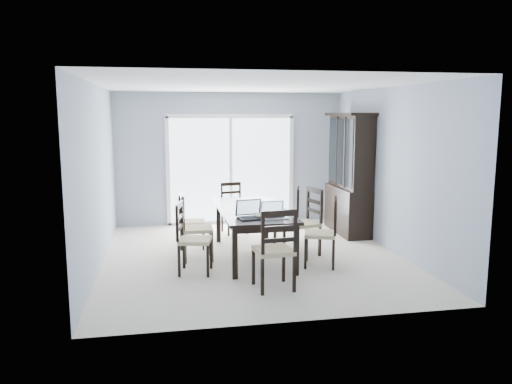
% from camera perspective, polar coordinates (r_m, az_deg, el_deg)
% --- Properties ---
extents(floor, '(5.00, 5.00, 0.00)m').
position_cam_1_polar(floor, '(7.77, -0.38, -7.37)').
color(floor, silver).
rests_on(floor, ground).
extents(ceiling, '(5.00, 5.00, 0.00)m').
position_cam_1_polar(ceiling, '(7.47, -0.40, 12.14)').
color(ceiling, white).
rests_on(ceiling, back_wall).
extents(back_wall, '(4.50, 0.02, 2.60)m').
position_cam_1_polar(back_wall, '(9.97, -2.93, 3.84)').
color(back_wall, '#939FB0').
rests_on(back_wall, floor).
extents(wall_left, '(0.02, 5.00, 2.60)m').
position_cam_1_polar(wall_left, '(7.46, -17.68, 1.72)').
color(wall_left, '#939FB0').
rests_on(wall_left, floor).
extents(wall_right, '(0.02, 5.00, 2.60)m').
position_cam_1_polar(wall_right, '(8.21, 15.27, 2.45)').
color(wall_right, '#939FB0').
rests_on(wall_right, floor).
extents(balcony, '(4.50, 2.00, 0.10)m').
position_cam_1_polar(balcony, '(11.15, -3.56, -2.65)').
color(balcony, gray).
rests_on(balcony, ground).
extents(railing, '(4.50, 0.06, 1.10)m').
position_cam_1_polar(railing, '(12.03, -4.17, 1.09)').
color(railing, '#99999E').
rests_on(railing, balcony).
extents(dining_table, '(1.00, 2.20, 0.75)m').
position_cam_1_polar(dining_table, '(7.61, -0.39, -2.50)').
color(dining_table, black).
rests_on(dining_table, floor).
extents(china_hutch, '(0.50, 1.38, 2.20)m').
position_cam_1_polar(china_hutch, '(9.29, 10.61, 1.91)').
color(china_hutch, black).
rests_on(china_hutch, floor).
extents(sliding_door, '(2.52, 0.05, 2.18)m').
position_cam_1_polar(sliding_door, '(9.97, -2.90, 2.60)').
color(sliding_door, silver).
rests_on(sliding_door, floor).
extents(chair_left_near, '(0.52, 0.51, 1.14)m').
position_cam_1_polar(chair_left_near, '(6.91, -7.79, -4.35)').
color(chair_left_near, black).
rests_on(chair_left_near, floor).
extents(chair_left_mid, '(0.46, 0.44, 1.16)m').
position_cam_1_polar(chair_left_mid, '(7.52, -7.44, -3.18)').
color(chair_left_mid, black).
rests_on(chair_left_mid, floor).
extents(chair_left_far, '(0.44, 0.43, 1.04)m').
position_cam_1_polar(chair_left_far, '(8.23, -7.92, -2.59)').
color(chair_left_far, black).
rests_on(chair_left_far, floor).
extents(chair_right_near, '(0.56, 0.55, 1.15)m').
position_cam_1_polar(chair_right_near, '(7.23, 8.14, -3.72)').
color(chair_right_near, black).
rests_on(chair_right_near, floor).
extents(chair_right_mid, '(0.56, 0.55, 1.20)m').
position_cam_1_polar(chair_right_mid, '(7.82, 5.95, -2.52)').
color(chair_right_mid, black).
rests_on(chair_right_mid, floor).
extents(chair_right_far, '(0.52, 0.51, 1.10)m').
position_cam_1_polar(chair_right_far, '(8.51, 4.10, -1.95)').
color(chair_right_far, black).
rests_on(chair_right_far, floor).
extents(chair_end_near, '(0.49, 0.50, 1.20)m').
position_cam_1_polar(chair_end_near, '(6.14, 2.31, -5.62)').
color(chair_end_near, black).
rests_on(chair_end_near, floor).
extents(chair_end_far, '(0.48, 0.49, 1.07)m').
position_cam_1_polar(chair_end_far, '(9.25, -2.69, -1.15)').
color(chair_end_far, black).
rests_on(chair_end_far, floor).
extents(laptop_dark, '(0.41, 0.32, 0.25)m').
position_cam_1_polar(laptop_dark, '(6.87, -0.47, -2.57)').
color(laptop_dark, black).
rests_on(laptop_dark, dining_table).
extents(laptop_silver, '(0.35, 0.26, 0.23)m').
position_cam_1_polar(laptop_silver, '(6.89, 2.19, -2.58)').
color(laptop_silver, silver).
rests_on(laptop_silver, dining_table).
extents(book_stack, '(0.30, 0.25, 0.04)m').
position_cam_1_polar(book_stack, '(6.95, 1.11, -2.76)').
color(book_stack, maroon).
rests_on(book_stack, dining_table).
extents(cell_phone, '(0.10, 0.05, 0.01)m').
position_cam_1_polar(cell_phone, '(6.83, -0.26, -3.12)').
color(cell_phone, black).
rests_on(cell_phone, dining_table).
extents(game_box, '(0.33, 0.23, 0.08)m').
position_cam_1_polar(game_box, '(7.72, 0.06, -1.47)').
color(game_box, '#521016').
rests_on(game_box, dining_table).
extents(hot_tub, '(1.77, 1.60, 0.87)m').
position_cam_1_polar(hot_tub, '(10.93, -5.14, -0.31)').
color(hot_tub, maroon).
rests_on(hot_tub, balcony).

